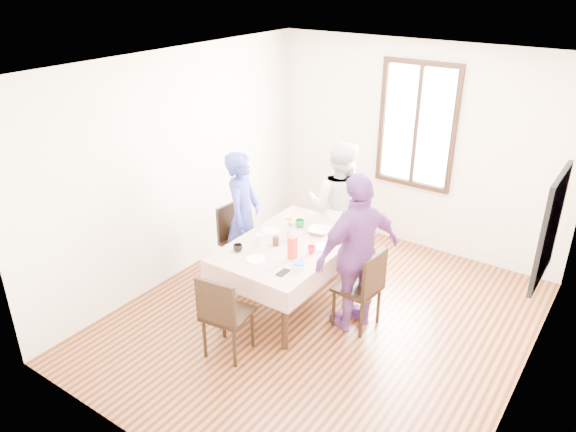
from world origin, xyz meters
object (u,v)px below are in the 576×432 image
(chair_far, at_px, (339,231))
(person_right, at_px, (358,253))
(person_far, at_px, (339,205))
(chair_left, at_px, (242,243))
(dining_table, at_px, (291,273))
(chair_near, at_px, (228,313))
(chair_right, at_px, (357,287))
(person_left, at_px, (242,217))

(chair_far, bearing_deg, person_right, 130.75)
(person_far, bearing_deg, chair_left, 33.13)
(dining_table, height_order, chair_left, chair_left)
(chair_far, bearing_deg, chair_near, 93.14)
(chair_right, relative_size, person_right, 0.53)
(chair_left, height_order, person_left, person_left)
(chair_far, bearing_deg, chair_right, 131.50)
(chair_far, relative_size, chair_near, 1.00)
(dining_table, distance_m, chair_left, 0.83)
(person_right, bearing_deg, chair_far, -118.79)
(person_left, distance_m, person_far, 1.20)
(person_left, height_order, person_far, person_far)
(dining_table, height_order, chair_right, chair_right)
(chair_right, height_order, person_far, person_far)
(person_left, xyz_separation_m, person_right, (1.58, -0.10, 0.06))
(chair_far, distance_m, person_right, 1.35)
(chair_left, relative_size, chair_near, 1.00)
(chair_near, relative_size, person_right, 0.53)
(dining_table, distance_m, person_left, 0.91)
(dining_table, bearing_deg, chair_near, -90.00)
(person_left, relative_size, person_far, 0.97)
(chair_near, height_order, person_right, person_right)
(chair_left, height_order, person_far, person_far)
(dining_table, relative_size, chair_far, 1.72)
(chair_right, distance_m, chair_near, 1.38)
(dining_table, height_order, person_right, person_right)
(chair_right, distance_m, chair_far, 1.31)
(chair_left, bearing_deg, dining_table, 84.91)
(dining_table, xyz_separation_m, person_right, (0.79, 0.05, 0.48))
(chair_right, distance_m, person_right, 0.40)
(chair_near, relative_size, person_left, 0.57)
(chair_left, bearing_deg, chair_near, 38.76)
(chair_left, xyz_separation_m, person_left, (0.02, 0.00, 0.35))
(person_far, bearing_deg, person_left, 33.90)
(chair_right, xyz_separation_m, chair_near, (-0.81, -1.12, 0.00))
(chair_left, height_order, person_right, person_right)
(dining_table, height_order, chair_far, chair_far)
(dining_table, xyz_separation_m, chair_right, (0.81, 0.05, 0.08))
(chair_left, height_order, chair_near, same)
(chair_far, height_order, chair_near, same)
(chair_far, height_order, person_left, person_left)
(person_left, height_order, person_right, person_right)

